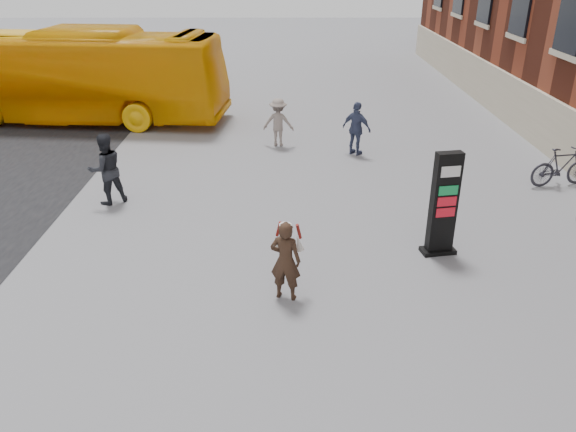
{
  "coord_description": "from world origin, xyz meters",
  "views": [
    {
      "loc": [
        0.76,
        -9.88,
        6.1
      ],
      "look_at": [
        0.81,
        0.32,
        1.27
      ],
      "focal_mm": 35.0,
      "sensor_mm": 36.0,
      "label": 1
    }
  ],
  "objects_px": {
    "pedestrian_b": "(278,122)",
    "info_pylon": "(444,204)",
    "pedestrian_a": "(106,169)",
    "bike_7": "(562,167)",
    "woman": "(286,260)",
    "bus": "(61,75)",
    "pedestrian_c": "(357,129)"
  },
  "relations": [
    {
      "from": "info_pylon",
      "to": "woman",
      "type": "distance_m",
      "value": 3.85
    },
    {
      "from": "bus",
      "to": "pedestrian_a",
      "type": "height_order",
      "value": "bus"
    },
    {
      "from": "info_pylon",
      "to": "woman",
      "type": "height_order",
      "value": "info_pylon"
    },
    {
      "from": "bus",
      "to": "pedestrian_b",
      "type": "relative_size",
      "value": 7.77
    },
    {
      "from": "info_pylon",
      "to": "bike_7",
      "type": "relative_size",
      "value": 1.25
    },
    {
      "from": "info_pylon",
      "to": "bus",
      "type": "distance_m",
      "value": 16.28
    },
    {
      "from": "woman",
      "to": "bus",
      "type": "distance_m",
      "value": 15.39
    },
    {
      "from": "bus",
      "to": "pedestrian_c",
      "type": "xyz_separation_m",
      "value": [
        10.97,
        -4.22,
        -0.89
      ]
    },
    {
      "from": "bus",
      "to": "pedestrian_c",
      "type": "relative_size",
      "value": 7.27
    },
    {
      "from": "pedestrian_b",
      "to": "pedestrian_a",
      "type": "bearing_deg",
      "value": 55.34
    },
    {
      "from": "bus",
      "to": "info_pylon",
      "type": "bearing_deg",
      "value": -126.23
    },
    {
      "from": "bus",
      "to": "pedestrian_c",
      "type": "bearing_deg",
      "value": -105.07
    },
    {
      "from": "pedestrian_b",
      "to": "info_pylon",
      "type": "bearing_deg",
      "value": 123.16
    },
    {
      "from": "pedestrian_c",
      "to": "bus",
      "type": "bearing_deg",
      "value": 15.55
    },
    {
      "from": "pedestrian_b",
      "to": "bike_7",
      "type": "xyz_separation_m",
      "value": [
        8.08,
        -3.73,
        -0.25
      ]
    },
    {
      "from": "woman",
      "to": "bus",
      "type": "height_order",
      "value": "bus"
    },
    {
      "from": "info_pylon",
      "to": "pedestrian_b",
      "type": "bearing_deg",
      "value": 105.38
    },
    {
      "from": "bus",
      "to": "bike_7",
      "type": "distance_m",
      "value": 17.94
    },
    {
      "from": "woman",
      "to": "bike_7",
      "type": "relative_size",
      "value": 0.87
    },
    {
      "from": "woman",
      "to": "bike_7",
      "type": "height_order",
      "value": "woman"
    },
    {
      "from": "bus",
      "to": "pedestrian_c",
      "type": "distance_m",
      "value": 11.78
    },
    {
      "from": "pedestrian_b",
      "to": "pedestrian_c",
      "type": "distance_m",
      "value": 2.73
    },
    {
      "from": "pedestrian_a",
      "to": "woman",
      "type": "bearing_deg",
      "value": 101.16
    },
    {
      "from": "pedestrian_a",
      "to": "bike_7",
      "type": "xyz_separation_m",
      "value": [
        12.53,
        1.14,
        -0.39
      ]
    },
    {
      "from": "pedestrian_c",
      "to": "pedestrian_b",
      "type": "bearing_deg",
      "value": 15.99
    },
    {
      "from": "bike_7",
      "to": "pedestrian_b",
      "type": "bearing_deg",
      "value": 54.25
    },
    {
      "from": "info_pylon",
      "to": "pedestrian_a",
      "type": "xyz_separation_m",
      "value": [
        -8.09,
        2.8,
        -0.22
      ]
    },
    {
      "from": "pedestrian_a",
      "to": "bike_7",
      "type": "height_order",
      "value": "pedestrian_a"
    },
    {
      "from": "info_pylon",
      "to": "pedestrian_c",
      "type": "xyz_separation_m",
      "value": [
        -1.08,
        6.71,
        -0.3
      ]
    },
    {
      "from": "woman",
      "to": "pedestrian_b",
      "type": "relative_size",
      "value": 1.0
    },
    {
      "from": "pedestrian_c",
      "to": "bike_7",
      "type": "height_order",
      "value": "pedestrian_c"
    },
    {
      "from": "info_pylon",
      "to": "woman",
      "type": "bearing_deg",
      "value": -162.52
    }
  ]
}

